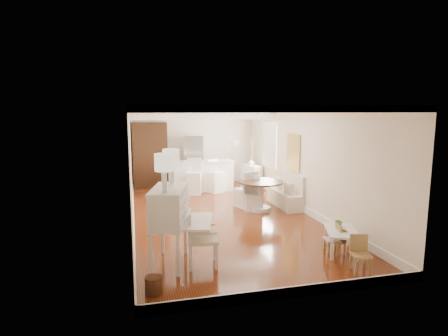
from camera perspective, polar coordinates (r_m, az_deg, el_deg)
name	(u,v)px	position (r m, az deg, el deg)	size (l,w,h in m)	color
room	(220,139)	(9.85, -0.66, 4.45)	(9.00, 9.04, 2.82)	brown
secretary_bureau	(169,226)	(6.75, -8.36, -8.80)	(1.10, 1.12, 1.40)	silver
gustavian_armchair	(203,238)	(6.72, -3.23, -10.64)	(0.57, 0.57, 0.99)	silver
wicker_basket	(154,285)	(5.98, -10.65, -17.15)	(0.26, 0.26, 0.26)	#4F2B18
kids_table	(341,241)	(7.69, 17.36, -10.61)	(0.55, 0.91, 0.46)	white
kids_chair_a	(338,242)	(7.58, 16.92, -10.69)	(0.24, 0.24, 0.50)	tan
kids_chair_b	(332,239)	(7.59, 16.17, -10.37)	(0.28, 0.28, 0.57)	#A27C49
kids_chair_c	(361,254)	(6.90, 20.13, -12.23)	(0.31, 0.31, 0.64)	#997745
banquette	(285,189)	(10.84, 9.25, -3.23)	(0.52, 1.60, 0.98)	silver
dining_table	(260,196)	(10.27, 5.58, -4.27)	(1.21, 1.21, 0.83)	#492E17
slip_chair_near	(253,194)	(10.32, 4.39, -3.92)	(0.44, 0.46, 0.92)	white
slip_chair_far	(246,189)	(10.62, 3.31, -3.21)	(0.49, 0.51, 1.04)	silver
breakfast_counter	(203,176)	(12.74, -3.24, -1.20)	(2.05, 0.65, 1.03)	white
bar_stool_left	(194,177)	(12.21, -4.61, -1.32)	(0.47, 0.47, 1.17)	white
bar_stool_right	(216,176)	(12.49, -1.26, -1.23)	(0.44, 0.44, 1.10)	white
pantry_cabinet	(150,155)	(13.52, -11.22, 1.94)	(1.20, 0.60, 2.30)	#381E11
fridge	(203,160)	(13.74, -3.24, 1.15)	(0.75, 0.65, 1.80)	silver
sideboard	(252,176)	(13.31, 4.23, -1.27)	(0.38, 0.84, 0.81)	silver
pencil_cup	(338,224)	(7.81, 17.02, -8.11)	(0.14, 0.14, 0.11)	#5FA368
branch_vase	(251,162)	(13.22, 4.17, 0.91)	(0.21, 0.21, 0.22)	white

